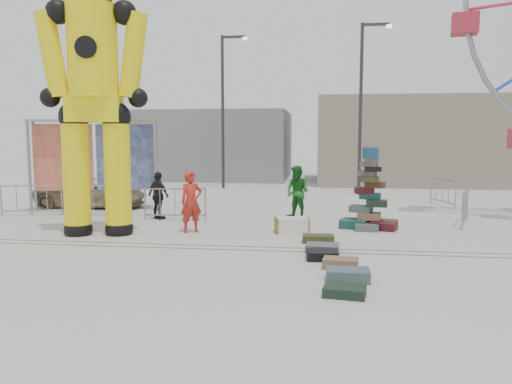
# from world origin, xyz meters

# --- Properties ---
(ground) EXTENTS (90.00, 90.00, 0.00)m
(ground) POSITION_xyz_m (0.00, 0.00, 0.00)
(ground) COLOR #9E9E99
(ground) RESTS_ON ground
(track_line_near) EXTENTS (40.00, 0.04, 0.01)m
(track_line_near) POSITION_xyz_m (0.00, 0.60, 0.00)
(track_line_near) COLOR #47443F
(track_line_near) RESTS_ON ground
(track_line_far) EXTENTS (40.00, 0.04, 0.01)m
(track_line_far) POSITION_xyz_m (0.00, 1.00, 0.00)
(track_line_far) COLOR #47443F
(track_line_far) RESTS_ON ground
(building_right) EXTENTS (12.00, 8.00, 5.00)m
(building_right) POSITION_xyz_m (7.00, 20.00, 2.50)
(building_right) COLOR gray
(building_right) RESTS_ON ground
(building_left) EXTENTS (10.00, 8.00, 4.40)m
(building_left) POSITION_xyz_m (-6.00, 22.00, 2.20)
(building_left) COLOR gray
(building_left) RESTS_ON ground
(lamp_post_right) EXTENTS (1.41, 0.25, 8.00)m
(lamp_post_right) POSITION_xyz_m (3.09, 13.00, 4.48)
(lamp_post_right) COLOR #2D2D30
(lamp_post_right) RESTS_ON ground
(lamp_post_left) EXTENTS (1.41, 0.25, 8.00)m
(lamp_post_left) POSITION_xyz_m (-3.91, 15.00, 4.48)
(lamp_post_left) COLOR #2D2D30
(lamp_post_left) RESTS_ON ground
(suitcase_tower) EXTENTS (1.83, 1.54, 2.44)m
(suitcase_tower) POSITION_xyz_m (2.65, 4.05, 0.68)
(suitcase_tower) COLOR #184849
(suitcase_tower) RESTS_ON ground
(crash_test_dummy) EXTENTS (3.06, 1.34, 7.67)m
(crash_test_dummy) POSITION_xyz_m (-5.01, 2.00, 4.04)
(crash_test_dummy) COLOR black
(crash_test_dummy) RESTS_ON ground
(banner_scaffold) EXTENTS (4.70, 1.99, 3.37)m
(banner_scaffold) POSITION_xyz_m (-7.11, 6.34, 2.53)
(banner_scaffold) COLOR gray
(banner_scaffold) RESTS_ON ground
(steamer_trunk) EXTENTS (1.04, 0.76, 0.44)m
(steamer_trunk) POSITION_xyz_m (0.38, 3.00, 0.22)
(steamer_trunk) COLOR silver
(steamer_trunk) RESTS_ON ground
(row_case_0) EXTENTS (0.84, 0.49, 0.20)m
(row_case_0) POSITION_xyz_m (1.14, 1.76, 0.10)
(row_case_0) COLOR #383A1D
(row_case_0) RESTS_ON ground
(row_case_1) EXTENTS (0.82, 0.63, 0.20)m
(row_case_1) POSITION_xyz_m (1.26, 0.65, 0.10)
(row_case_1) COLOR #55585C
(row_case_1) RESTS_ON ground
(row_case_2) EXTENTS (0.74, 0.58, 0.21)m
(row_case_2) POSITION_xyz_m (1.25, -0.09, 0.10)
(row_case_2) COLOR black
(row_case_2) RESTS_ON ground
(row_case_3) EXTENTS (0.77, 0.53, 0.22)m
(row_case_3) POSITION_xyz_m (1.63, -0.79, 0.11)
(row_case_3) COLOR #866044
(row_case_3) RESTS_ON ground
(row_case_4) EXTENTS (0.83, 0.53, 0.23)m
(row_case_4) POSITION_xyz_m (1.73, -1.68, 0.11)
(row_case_4) COLOR #445A61
(row_case_4) RESTS_ON ground
(row_case_5) EXTENTS (0.79, 0.65, 0.17)m
(row_case_5) POSITION_xyz_m (1.63, -2.62, 0.09)
(row_case_5) COLOR black
(row_case_5) RESTS_ON ground
(barricade_dummy_a) EXTENTS (1.93, 0.71, 1.10)m
(barricade_dummy_a) POSITION_xyz_m (-8.85, 4.98, 0.55)
(barricade_dummy_a) COLOR gray
(barricade_dummy_a) RESTS_ON ground
(barricade_dummy_b) EXTENTS (2.00, 0.23, 1.10)m
(barricade_dummy_b) POSITION_xyz_m (-6.71, 5.24, 0.55)
(barricade_dummy_b) COLOR gray
(barricade_dummy_b) RESTS_ON ground
(barricade_dummy_c) EXTENTS (2.00, 0.33, 1.10)m
(barricade_dummy_c) POSITION_xyz_m (-3.56, 4.63, 0.55)
(barricade_dummy_c) COLOR gray
(barricade_dummy_c) RESTS_ON ground
(barricade_wheel_front) EXTENTS (0.75, 1.92, 1.10)m
(barricade_wheel_front) POSITION_xyz_m (5.68, 4.99, 0.55)
(barricade_wheel_front) COLOR gray
(barricade_wheel_front) RESTS_ON ground
(barricade_wheel_back) EXTENTS (0.58, 1.96, 1.10)m
(barricade_wheel_back) POSITION_xyz_m (6.03, 9.42, 0.55)
(barricade_wheel_back) COLOR gray
(barricade_wheel_back) RESTS_ON ground
(pedestrian_red) EXTENTS (0.77, 0.72, 1.78)m
(pedestrian_red) POSITION_xyz_m (-2.50, 2.68, 0.89)
(pedestrian_red) COLOR #B12419
(pedestrian_red) RESTS_ON ground
(pedestrian_green) EXTENTS (1.10, 1.05, 1.79)m
(pedestrian_green) POSITION_xyz_m (0.42, 5.55, 0.89)
(pedestrian_green) COLOR #175F19
(pedestrian_green) RESTS_ON ground
(pedestrian_black) EXTENTS (1.00, 0.80, 1.59)m
(pedestrian_black) POSITION_xyz_m (-4.18, 4.80, 0.79)
(pedestrian_black) COLOR black
(pedestrian_black) RESTS_ON ground
(parked_suv) EXTENTS (4.27, 2.21, 1.15)m
(parked_suv) POSITION_xyz_m (-7.65, 7.15, 0.58)
(parked_suv) COLOR #998362
(parked_suv) RESTS_ON ground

